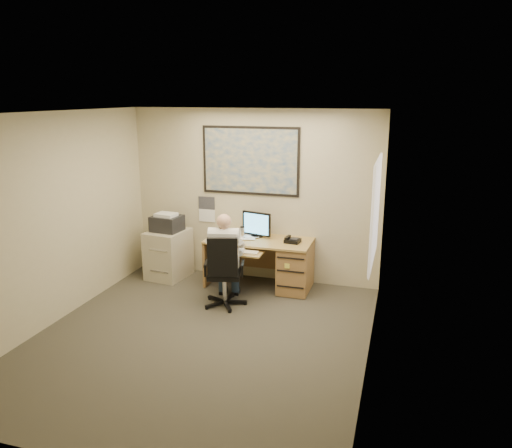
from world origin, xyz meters
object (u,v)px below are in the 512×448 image
(desk, at_px, (280,260))
(person, at_px, (225,260))
(filing_cabinet, at_px, (168,250))
(office_chair, at_px, (223,285))

(desk, bearing_deg, person, -125.79)
(filing_cabinet, xyz_separation_m, office_chair, (1.25, -0.85, -0.15))
(desk, relative_size, office_chair, 1.53)
(desk, relative_size, person, 1.22)
(office_chair, relative_size, person, 0.80)
(filing_cabinet, bearing_deg, desk, 8.44)
(filing_cabinet, xyz_separation_m, person, (1.26, -0.77, 0.20))
(filing_cabinet, relative_size, person, 0.82)
(desk, distance_m, person, 1.03)
(filing_cabinet, height_order, person, person)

